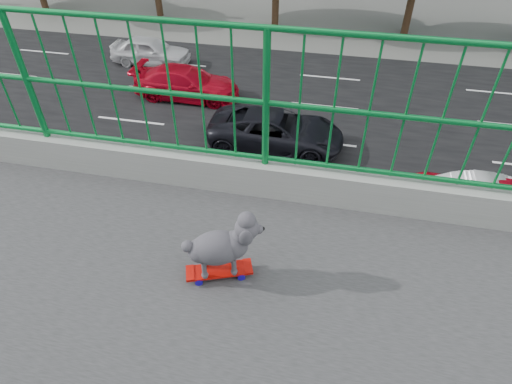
{
  "coord_description": "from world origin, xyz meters",
  "views": [
    {
      "loc": [
        1.4,
        0.51,
        9.37
      ],
      "look_at": [
        -1.42,
        -0.08,
        6.95
      ],
      "focal_mm": 29.82,
      "sensor_mm": 36.0,
      "label": 1
    }
  ],
  "objects_px": {
    "poodle": "(222,245)",
    "car_1": "(466,207)",
    "skateboard": "(219,271)",
    "car_4": "(151,51)",
    "car_6": "(488,210)",
    "car_2": "(276,131)",
    "car_3": "(186,83)"
  },
  "relations": [
    {
      "from": "skateboard",
      "to": "car_4",
      "type": "relative_size",
      "value": 0.12
    },
    {
      "from": "car_2",
      "to": "car_4",
      "type": "height_order",
      "value": "car_2"
    },
    {
      "from": "poodle",
      "to": "car_1",
      "type": "distance_m",
      "value": 11.94
    },
    {
      "from": "car_3",
      "to": "car_6",
      "type": "height_order",
      "value": "car_6"
    },
    {
      "from": "skateboard",
      "to": "car_1",
      "type": "height_order",
      "value": "skateboard"
    },
    {
      "from": "car_2",
      "to": "car_6",
      "type": "height_order",
      "value": "car_6"
    },
    {
      "from": "car_1",
      "to": "car_6",
      "type": "xyz_separation_m",
      "value": [
        0.0,
        0.64,
        0.0
      ]
    },
    {
      "from": "car_3",
      "to": "car_4",
      "type": "distance_m",
      "value": 4.45
    },
    {
      "from": "car_2",
      "to": "car_3",
      "type": "relative_size",
      "value": 1.07
    },
    {
      "from": "car_3",
      "to": "poodle",
      "type": "bearing_deg",
      "value": -157.69
    },
    {
      "from": "skateboard",
      "to": "car_3",
      "type": "distance_m",
      "value": 17.58
    },
    {
      "from": "skateboard",
      "to": "car_2",
      "type": "height_order",
      "value": "skateboard"
    },
    {
      "from": "car_2",
      "to": "skateboard",
      "type": "bearing_deg",
      "value": -172.96
    },
    {
      "from": "car_4",
      "to": "skateboard",
      "type": "bearing_deg",
      "value": -153.21
    },
    {
      "from": "car_4",
      "to": "car_6",
      "type": "distance_m",
      "value": 17.64
    },
    {
      "from": "car_6",
      "to": "car_1",
      "type": "bearing_deg",
      "value": -90.0
    },
    {
      "from": "car_2",
      "to": "poodle",
      "type": "bearing_deg",
      "value": -172.83
    },
    {
      "from": "skateboard",
      "to": "car_4",
      "type": "height_order",
      "value": "skateboard"
    },
    {
      "from": "car_3",
      "to": "car_4",
      "type": "height_order",
      "value": "car_4"
    },
    {
      "from": "car_2",
      "to": "car_3",
      "type": "height_order",
      "value": "car_2"
    },
    {
      "from": "poodle",
      "to": "car_1",
      "type": "xyz_separation_m",
      "value": [
        -8.77,
        4.84,
        -6.5
      ]
    },
    {
      "from": "poodle",
      "to": "car_2",
      "type": "bearing_deg",
      "value": 166.62
    },
    {
      "from": "car_4",
      "to": "car_1",
      "type": "bearing_deg",
      "value": -124.15
    },
    {
      "from": "poodle",
      "to": "car_4",
      "type": "distance_m",
      "value": 21.63
    },
    {
      "from": "car_4",
      "to": "poodle",
      "type": "bearing_deg",
      "value": -153.12
    },
    {
      "from": "car_2",
      "to": "car_4",
      "type": "bearing_deg",
      "value": 50.64
    },
    {
      "from": "skateboard",
      "to": "car_2",
      "type": "relative_size",
      "value": 0.09
    },
    {
      "from": "skateboard",
      "to": "car_6",
      "type": "distance_m",
      "value": 12.1
    },
    {
      "from": "poodle",
      "to": "car_3",
      "type": "relative_size",
      "value": 0.11
    },
    {
      "from": "skateboard",
      "to": "car_1",
      "type": "xyz_separation_m",
      "value": [
        -8.78,
        4.87,
        -6.24
      ]
    },
    {
      "from": "car_2",
      "to": "car_3",
      "type": "bearing_deg",
      "value": 55.85
    },
    {
      "from": "car_6",
      "to": "car_3",
      "type": "bearing_deg",
      "value": -118.66
    }
  ]
}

